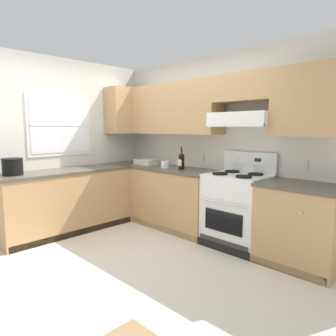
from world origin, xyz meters
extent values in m
plane|color=beige|center=(0.00, 0.00, 0.00)|extent=(7.04, 7.04, 0.00)
cube|color=olive|center=(1.24, -0.81, 0.00)|extent=(0.30, 0.30, 0.01)
cube|color=silver|center=(0.46, 1.62, 1.27)|extent=(4.68, 0.12, 2.55)
cube|color=tan|center=(-0.53, 1.38, 1.80)|extent=(1.91, 0.34, 0.76)
cube|color=tan|center=(1.69, 1.38, 1.80)|extent=(0.92, 0.34, 0.76)
cube|color=tan|center=(0.83, 1.38, 2.01)|extent=(0.80, 0.34, 0.34)
cube|color=white|center=(0.83, 1.34, 1.62)|extent=(0.80, 0.46, 0.17)
cube|color=white|center=(0.83, 1.12, 1.54)|extent=(0.80, 0.03, 0.04)
sphere|color=silver|center=(-0.53, 1.20, 1.54)|extent=(0.02, 0.02, 0.02)
sphere|color=silver|center=(1.43, 1.20, 1.54)|extent=(0.02, 0.02, 0.02)
cube|color=silver|center=(0.02, 1.55, 1.08)|extent=(0.08, 0.01, 0.12)
cube|color=silver|center=(0.02, 1.54, 1.10)|extent=(0.03, 0.00, 0.03)
cube|color=silver|center=(0.02, 1.54, 1.06)|extent=(0.03, 0.00, 0.03)
cube|color=silver|center=(1.53, 1.55, 1.08)|extent=(0.08, 0.01, 0.12)
cube|color=silver|center=(1.53, 1.54, 1.10)|extent=(0.03, 0.00, 0.03)
cube|color=silver|center=(1.53, 1.54, 1.06)|extent=(0.03, 0.00, 0.03)
cube|color=silver|center=(-1.62, 0.10, 1.27)|extent=(0.12, 4.00, 2.55)
cube|color=white|center=(-1.57, 0.10, 1.55)|extent=(0.04, 1.00, 0.92)
cube|color=white|center=(-1.55, 0.10, 1.55)|extent=(0.01, 0.90, 0.82)
cube|color=white|center=(-1.54, 0.10, 1.55)|extent=(0.01, 0.90, 0.02)
cube|color=tan|center=(-1.38, 1.20, 1.80)|extent=(0.34, 0.64, 0.76)
cube|color=tan|center=(-0.54, 1.25, 0.44)|extent=(1.97, 0.61, 0.87)
cube|color=#51493F|center=(-0.54, 1.25, 0.89)|extent=(2.00, 0.63, 0.04)
cube|color=tan|center=(1.63, 1.25, 0.44)|extent=(0.84, 0.61, 0.87)
cube|color=#51493F|center=(1.63, 1.25, 0.89)|extent=(0.86, 0.63, 0.04)
cube|color=black|center=(0.26, 0.97, 0.04)|extent=(3.54, 0.06, 0.09)
sphere|color=silver|center=(-0.94, 0.93, 0.68)|extent=(0.03, 0.03, 0.03)
sphere|color=silver|center=(1.76, 0.93, 0.68)|extent=(0.03, 0.03, 0.03)
cube|color=tan|center=(-1.25, 0.00, 0.44)|extent=(0.61, 1.89, 0.87)
cube|color=#51493F|center=(-1.25, 0.00, 0.89)|extent=(0.63, 1.91, 0.04)
cube|color=black|center=(-0.97, 0.00, 0.04)|extent=(0.06, 1.85, 0.09)
cube|color=white|center=(0.83, 1.25, 0.46)|extent=(0.76, 0.58, 0.91)
cube|color=black|center=(0.83, 0.95, 0.38)|extent=(0.53, 0.01, 0.26)
cylinder|color=silver|center=(0.83, 0.93, 0.62)|extent=(0.65, 0.02, 0.02)
cube|color=#333333|center=(0.83, 0.96, 0.10)|extent=(0.70, 0.01, 0.11)
cube|color=white|center=(0.83, 1.25, 0.92)|extent=(0.76, 0.58, 0.02)
cube|color=white|center=(0.83, 1.52, 1.05)|extent=(0.76, 0.04, 0.29)
cube|color=#053F0C|center=(0.96, 1.50, 1.10)|extent=(0.09, 0.01, 0.04)
cylinder|color=black|center=(0.66, 1.11, 0.94)|extent=(0.19, 0.19, 0.02)
cylinder|color=black|center=(0.66, 1.11, 0.93)|extent=(0.07, 0.07, 0.01)
cylinder|color=black|center=(1.00, 1.11, 0.94)|extent=(0.19, 0.19, 0.02)
cylinder|color=black|center=(1.00, 1.11, 0.93)|extent=(0.07, 0.07, 0.01)
cylinder|color=black|center=(0.66, 1.39, 0.94)|extent=(0.19, 0.19, 0.02)
cylinder|color=black|center=(0.66, 1.39, 0.93)|extent=(0.07, 0.07, 0.01)
cylinder|color=black|center=(1.00, 1.39, 0.94)|extent=(0.19, 0.19, 0.02)
cylinder|color=black|center=(1.00, 1.39, 0.93)|extent=(0.07, 0.07, 0.01)
cylinder|color=white|center=(0.62, 1.50, 1.03)|extent=(0.04, 0.02, 0.04)
cylinder|color=white|center=(0.76, 1.50, 1.03)|extent=(0.04, 0.02, 0.04)
cylinder|color=white|center=(0.90, 1.50, 1.03)|extent=(0.04, 0.02, 0.04)
cylinder|color=white|center=(1.04, 1.50, 1.03)|extent=(0.04, 0.02, 0.04)
cylinder|color=black|center=(-0.09, 1.21, 1.02)|extent=(0.08, 0.08, 0.21)
cone|color=black|center=(-0.09, 1.21, 1.14)|extent=(0.08, 0.08, 0.04)
cylinder|color=black|center=(-0.09, 1.21, 1.20)|extent=(0.03, 0.03, 0.09)
cylinder|color=maroon|center=(-0.09, 1.21, 1.23)|extent=(0.03, 0.03, 0.02)
cube|color=silver|center=(-0.09, 1.17, 1.01)|extent=(0.07, 0.00, 0.09)
cube|color=beige|center=(-0.92, 1.26, 0.92)|extent=(0.29, 0.20, 0.02)
cube|color=beige|center=(-0.92, 1.15, 0.95)|extent=(0.37, 0.01, 0.08)
cube|color=beige|center=(-0.92, 1.38, 0.95)|extent=(0.37, 0.01, 0.08)
cube|color=beige|center=(-1.10, 1.26, 0.95)|extent=(0.01, 0.22, 0.08)
cube|color=beige|center=(-0.75, 1.26, 0.95)|extent=(0.01, 0.22, 0.08)
cylinder|color=black|center=(-1.26, -0.71, 1.02)|extent=(0.25, 0.25, 0.22)
torus|color=black|center=(-1.26, -0.71, 1.12)|extent=(0.26, 0.26, 0.01)
cylinder|color=white|center=(-0.39, 1.17, 0.96)|extent=(0.12, 0.12, 0.11)
cylinder|color=#9E7A51|center=(-0.39, 1.17, 1.01)|extent=(0.04, 0.04, 0.01)
camera|label=1|loc=(2.89, -2.08, 1.51)|focal=32.84mm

